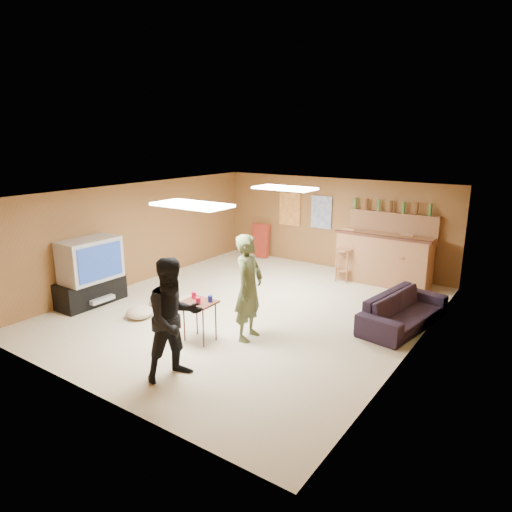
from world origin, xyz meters
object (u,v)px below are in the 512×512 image
Objects in this scene: tv_body at (90,260)px; tray_table at (200,321)px; person_olive at (249,288)px; bar_counter at (383,259)px; person_black at (174,319)px; sofa at (404,311)px.

tray_table is at bearing -0.89° from tv_body.
person_olive is 2.58× the size of tray_table.
bar_counter is 1.19× the size of person_black.
tv_body reaches higher than sofa.
person_black is at bearing -99.22° from bar_counter.
person_olive is 2.74m from sofa.
bar_counter is (4.15, 4.45, -0.35)m from tv_body.
person_black is (-0.90, -5.53, 0.29)m from bar_counter.
bar_counter is 3.01× the size of tray_table.
tv_body is 1.65× the size of tray_table.
person_black is 2.52× the size of tray_table.
tray_table is at bearing 44.34° from person_black.
tv_body is 0.66× the size of person_black.
sofa is at bearing -10.79° from person_black.
tv_body is at bearing 179.11° from tray_table.
person_olive is 0.94m from tray_table.
tv_body reaches higher than bar_counter.
person_olive is at bearing 8.13° from tv_body.
sofa is (5.26, 2.37, -0.62)m from tv_body.
person_black reaches higher than tray_table.
sofa is at bearing -61.93° from bar_counter.
bar_counter is 2.38m from sofa.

